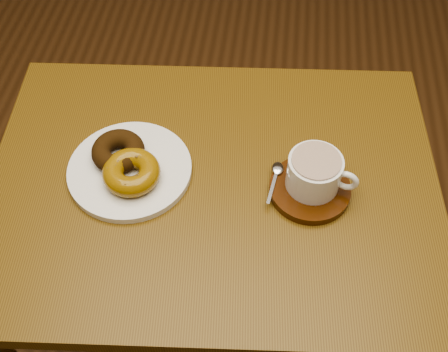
# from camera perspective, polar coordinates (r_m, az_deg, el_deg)

# --- Properties ---
(ground) EXTENTS (6.00, 6.00, 0.00)m
(ground) POSITION_cam_1_polar(r_m,az_deg,el_deg) (1.74, 2.39, -10.28)
(ground) COLOR #513219
(ground) RESTS_ON ground
(cafe_table) EXTENTS (0.85, 0.66, 0.75)m
(cafe_table) POSITION_cam_1_polar(r_m,az_deg,el_deg) (1.09, -1.05, -4.37)
(cafe_table) COLOR brown
(cafe_table) RESTS_ON ground
(donut_plate) EXTENTS (0.26, 0.26, 0.01)m
(donut_plate) POSITION_cam_1_polar(r_m,az_deg,el_deg) (1.01, -9.54, 0.62)
(donut_plate) COLOR white
(donut_plate) RESTS_ON cafe_table
(donut_cinnamon) EXTENTS (0.10, 0.10, 0.03)m
(donut_cinnamon) POSITION_cam_1_polar(r_m,az_deg,el_deg) (1.01, -10.70, 2.49)
(donut_cinnamon) COLOR #301C09
(donut_cinnamon) RESTS_ON donut_plate
(donut_caramel) EXTENTS (0.12, 0.12, 0.04)m
(donut_caramel) POSITION_cam_1_polar(r_m,az_deg,el_deg) (0.98, -9.39, 0.38)
(donut_caramel) COLOR #89630F
(donut_caramel) RESTS_ON donut_plate
(saucer) EXTENTS (0.16, 0.16, 0.02)m
(saucer) POSITION_cam_1_polar(r_m,az_deg,el_deg) (0.98, 8.70, -1.33)
(saucer) COLOR #3B1C08
(saucer) RESTS_ON cafe_table
(coffee_cup) EXTENTS (0.12, 0.09, 0.07)m
(coffee_cup) POSITION_cam_1_polar(r_m,az_deg,el_deg) (0.96, 9.25, 0.37)
(coffee_cup) COLOR white
(coffee_cup) RESTS_ON saucer
(teaspoon) EXTENTS (0.03, 0.09, 0.01)m
(teaspoon) POSITION_cam_1_polar(r_m,az_deg,el_deg) (0.99, 5.37, 0.42)
(teaspoon) COLOR silver
(teaspoon) RESTS_ON saucer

